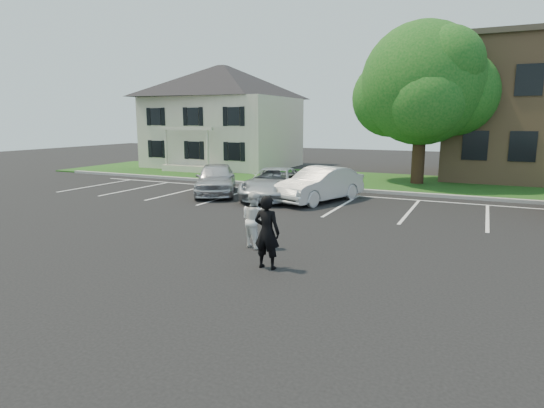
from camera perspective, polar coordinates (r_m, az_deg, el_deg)
The scene contains 11 objects.
ground_plane at distance 12.22m, azimuth -2.00°, elevation -6.55°, with size 90.00×90.00×0.00m, color black.
curb at distance 23.28m, azimuth 11.56°, elevation 1.64°, with size 40.00×0.30×0.15m, color gray.
grass_strip at distance 27.16m, azimuth 13.56°, elevation 2.73°, with size 44.00×8.00×0.08m, color #144213.
stall_lines at distance 20.06m, azimuth 13.37°, elevation -0.04°, with size 34.00×5.36×0.01m.
house at distance 35.47m, azimuth -6.14°, elevation 10.87°, with size 10.30×9.22×7.60m.
tree at distance 26.75m, azimuth 18.58°, elevation 13.78°, with size 7.80×7.20×8.80m.
man_black_suit at distance 11.01m, azimuth -0.65°, elevation -3.56°, with size 0.66×0.43×1.81m, color black.
man_white_shirt at distance 12.88m, azimuth -2.30°, elevation -1.95°, with size 0.78×0.61×1.61m, color white.
car_silver_west at distance 22.20m, azimuth -7.06°, elevation 3.16°, with size 1.81×4.51×1.54m, color silver.
car_silver_minivan at distance 21.02m, azimuth 0.28°, elevation 2.63°, with size 2.31×5.01×1.39m, color #B9BCC1.
car_white_sedan at distance 20.24m, azimuth 6.00°, elevation 2.44°, with size 1.61×4.61×1.52m, color silver.
Camera 1 is at (5.33, -10.39, 3.59)m, focal length 30.00 mm.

